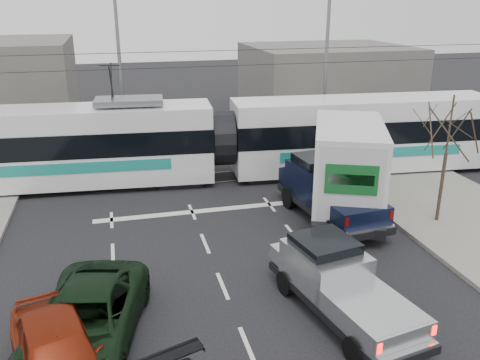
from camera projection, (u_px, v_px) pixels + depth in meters
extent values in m
plane|color=black|center=(274.00, 279.00, 16.27)|extent=(120.00, 120.00, 0.00)
cube|color=#33302D|center=(213.00, 178.00, 25.39)|extent=(60.00, 1.60, 0.03)
cube|color=slate|center=(326.00, 78.00, 40.09)|extent=(12.00, 10.00, 5.00)
cylinder|color=#47382B|center=(441.00, 187.00, 19.79)|extent=(0.14, 0.14, 2.75)
cylinder|color=#47382B|center=(450.00, 125.00, 18.95)|extent=(0.07, 0.07, 2.25)
cylinder|color=black|center=(370.00, 151.00, 23.07)|extent=(0.12, 0.12, 3.60)
cube|color=black|center=(368.00, 123.00, 22.58)|extent=(0.28, 0.28, 0.95)
cylinder|color=#FF0C07|center=(366.00, 116.00, 22.44)|extent=(0.06, 0.20, 0.20)
cylinder|color=orange|center=(365.00, 123.00, 22.54)|extent=(0.06, 0.20, 0.20)
cylinder|color=#05330C|center=(365.00, 130.00, 22.65)|extent=(0.06, 0.20, 0.20)
cube|color=white|center=(372.00, 141.00, 22.75)|extent=(0.02, 0.30, 0.40)
cylinder|color=slate|center=(326.00, 71.00, 29.25)|extent=(0.20, 0.20, 9.00)
cylinder|color=slate|center=(120.00, 73.00, 28.42)|extent=(0.20, 0.20, 9.00)
cylinder|color=black|center=(211.00, 66.00, 23.53)|extent=(60.00, 0.03, 0.03)
cylinder|color=black|center=(211.00, 51.00, 23.29)|extent=(60.00, 0.03, 0.03)
cube|color=white|center=(71.00, 165.00, 23.88)|extent=(13.41, 3.85, 1.60)
cube|color=black|center=(68.00, 140.00, 23.46)|extent=(13.48, 3.88, 1.09)
cube|color=white|center=(66.00, 119.00, 23.13)|extent=(13.40, 3.74, 1.02)
cube|color=#1B887E|center=(66.00, 169.00, 22.49)|extent=(9.23, 0.78, 0.51)
cube|color=white|center=(361.00, 151.00, 26.12)|extent=(13.41, 3.85, 1.60)
cube|color=black|center=(363.00, 128.00, 25.70)|extent=(13.48, 3.88, 1.09)
cube|color=white|center=(364.00, 108.00, 25.36)|extent=(13.40, 3.74, 1.02)
cube|color=#1B887E|center=(372.00, 153.00, 24.72)|extent=(9.23, 0.78, 0.51)
cylinder|color=black|center=(222.00, 138.00, 24.66)|extent=(1.24, 2.74, 2.66)
cube|color=slate|center=(129.00, 101.00, 23.33)|extent=(3.21, 1.91, 0.26)
cube|color=black|center=(179.00, 177.00, 24.96)|extent=(2.24, 2.52, 0.37)
cube|color=black|center=(265.00, 172.00, 25.63)|extent=(2.24, 2.52, 0.37)
cube|color=black|center=(424.00, 164.00, 26.97)|extent=(2.24, 2.52, 0.37)
cube|color=black|center=(343.00, 302.00, 14.15)|extent=(2.80, 5.64, 0.23)
cube|color=silver|center=(325.00, 265.00, 14.76)|extent=(2.20, 2.55, 1.07)
cube|color=black|center=(324.00, 247.00, 14.65)|extent=(1.84, 1.87, 0.51)
cube|color=silver|center=(302.00, 253.00, 15.94)|extent=(1.91, 1.27, 0.51)
cube|color=silver|center=(372.00, 313.00, 13.01)|extent=(2.23, 2.71, 0.60)
cube|color=silver|center=(409.00, 354.00, 11.90)|extent=(1.71, 0.47, 0.17)
cube|color=#FF0C07|center=(379.00, 348.00, 11.55)|extent=(0.14, 0.10, 0.26)
cube|color=#FF0C07|center=(434.00, 330.00, 12.19)|extent=(0.14, 0.10, 0.26)
cylinder|color=black|center=(286.00, 283.00, 15.34)|extent=(0.39, 0.78, 0.74)
cylinder|color=black|center=(333.00, 271.00, 16.01)|extent=(0.39, 0.78, 0.74)
cylinder|color=black|center=(356.00, 351.00, 12.39)|extent=(0.39, 0.78, 0.74)
cylinder|color=black|center=(410.00, 333.00, 13.06)|extent=(0.39, 0.78, 0.74)
cube|color=black|center=(344.00, 195.00, 21.59)|extent=(5.44, 8.10, 0.38)
cube|color=white|center=(343.00, 154.00, 23.99)|extent=(3.03, 2.68, 1.76)
cube|color=black|center=(344.00, 140.00, 23.91)|extent=(2.47, 1.98, 0.66)
cube|color=silver|center=(348.00, 164.00, 20.33)|extent=(4.47, 5.84, 3.24)
cube|color=silver|center=(351.00, 186.00, 17.92)|extent=(2.15, 0.96, 2.85)
cube|color=#135422|center=(351.00, 180.00, 17.79)|extent=(1.70, 0.74, 1.10)
cube|color=black|center=(348.00, 234.00, 18.27)|extent=(2.29, 1.18, 0.20)
cylinder|color=black|center=(317.00, 177.00, 24.08)|extent=(0.69, 1.04, 0.99)
cylinder|color=black|center=(367.00, 179.00, 23.75)|extent=(0.69, 1.04, 0.99)
cylinder|color=black|center=(316.00, 214.00, 19.78)|extent=(0.73, 1.14, 1.10)
cylinder|color=black|center=(377.00, 218.00, 19.44)|extent=(0.73, 1.14, 1.10)
cube|color=black|center=(331.00, 206.00, 20.34)|extent=(2.69, 5.86, 0.28)
cube|color=black|center=(319.00, 180.00, 20.97)|extent=(2.30, 2.58, 1.30)
cube|color=black|center=(319.00, 163.00, 20.84)|extent=(1.95, 1.88, 0.62)
cube|color=black|center=(304.00, 175.00, 22.26)|extent=(2.09, 1.23, 0.62)
cube|color=black|center=(348.00, 207.00, 19.09)|extent=(2.31, 2.75, 0.74)
cube|color=silver|center=(370.00, 230.00, 17.89)|extent=(1.94, 0.41, 0.20)
cube|color=#590505|center=(346.00, 222.00, 17.55)|extent=(0.17, 0.11, 0.32)
cube|color=#590505|center=(391.00, 215.00, 18.15)|extent=(0.17, 0.11, 0.32)
cylinder|color=black|center=(289.00, 197.00, 21.68)|extent=(0.41, 0.93, 0.91)
cylinder|color=black|center=(329.00, 192.00, 22.31)|extent=(0.41, 0.93, 0.91)
cylinder|color=black|center=(332.00, 232.00, 18.48)|extent=(0.41, 0.93, 0.91)
cylinder|color=black|center=(377.00, 224.00, 19.11)|extent=(0.41, 0.93, 0.91)
imported|color=black|center=(86.00, 320.00, 12.92)|extent=(3.75, 5.89, 1.51)
imported|color=maroon|center=(58.00, 354.00, 11.66)|extent=(2.95, 4.92, 1.57)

